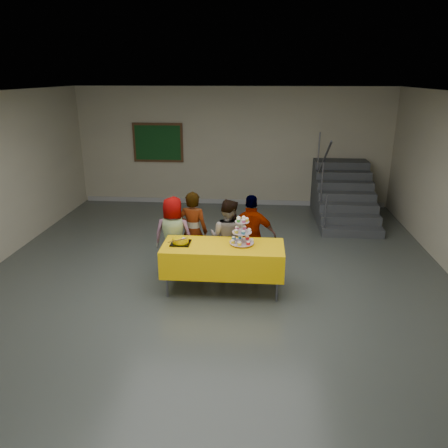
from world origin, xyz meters
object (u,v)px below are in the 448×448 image
at_px(staircase, 342,197).
at_px(schoolchild_b, 193,231).
at_px(schoolchild_c, 228,238).
at_px(bear_cake, 181,240).
at_px(schoolchild_a, 173,236).
at_px(cupcake_stand, 242,233).
at_px(noticeboard, 158,143).
at_px(bake_table, 223,258).
at_px(schoolchild_d, 252,236).

bearing_deg(staircase, schoolchild_b, -133.31).
distance_m(schoolchild_b, schoolchild_c, 0.64).
height_order(bear_cake, schoolchild_a, schoolchild_a).
bearing_deg(bear_cake, cupcake_stand, 3.03).
bearing_deg(noticeboard, schoolchild_c, -63.71).
xyz_separation_m(schoolchild_a, schoolchild_b, (0.31, 0.18, 0.03)).
distance_m(staircase, noticeboard, 4.83).
height_order(cupcake_stand, bear_cake, cupcake_stand).
bearing_deg(noticeboard, bake_table, -66.86).
bearing_deg(schoolchild_d, schoolchild_c, 8.32).
bearing_deg(schoolchild_a, schoolchild_b, -147.02).
bearing_deg(schoolchild_d, bear_cake, 30.79).
distance_m(schoolchild_a, schoolchild_b, 0.36).
bearing_deg(schoolchild_a, staircase, -132.30).
bearing_deg(schoolchild_c, schoolchild_b, 3.12).
distance_m(cupcake_stand, schoolchild_b, 1.14).
bearing_deg(cupcake_stand, schoolchild_b, 141.67).
relative_size(bear_cake, schoolchild_c, 0.27).
bearing_deg(schoolchild_a, schoolchild_d, -174.72).
distance_m(cupcake_stand, staircase, 4.61).
height_order(schoolchild_a, noticeboard, noticeboard).
xyz_separation_m(schoolchild_d, staircase, (2.11, 3.42, -0.21)).
bearing_deg(bake_table, staircase, 58.04).
distance_m(bake_table, schoolchild_c, 0.61).
xyz_separation_m(bake_table, schoolchild_b, (-0.58, 0.76, 0.15)).
distance_m(bake_table, bear_cake, 0.72).
xyz_separation_m(schoolchild_b, schoolchild_d, (1.01, -0.11, -0.01)).
bearing_deg(bake_table, cupcake_stand, 13.57).
xyz_separation_m(bake_table, staircase, (2.54, 4.06, -0.07)).
distance_m(cupcake_stand, noticeboard, 5.43).
distance_m(schoolchild_d, noticeboard, 5.03).
bearing_deg(schoolchild_b, schoolchild_d, -179.07).
xyz_separation_m(bear_cake, staircase, (3.20, 4.05, -0.34)).
bearing_deg(schoolchild_d, schoolchild_a, 4.10).
bearing_deg(schoolchild_a, cupcake_stand, 158.98).
distance_m(schoolchild_b, staircase, 4.55).
relative_size(bake_table, staircase, 0.78).
distance_m(schoolchild_a, staircase, 4.89).
height_order(bear_cake, noticeboard, noticeboard).
distance_m(schoolchild_c, noticeboard, 4.89).
bearing_deg(schoolchild_c, schoolchild_d, -154.70).
bearing_deg(schoolchild_b, bake_table, 134.76).
relative_size(bear_cake, staircase, 0.15).
bearing_deg(bear_cake, schoolchild_d, 29.81).
distance_m(schoolchild_a, noticeboard, 4.58).
height_order(cupcake_stand, schoolchild_a, schoolchild_a).
bearing_deg(schoolchild_c, cupcake_stand, 133.90).
xyz_separation_m(bake_table, cupcake_stand, (0.29, 0.07, 0.39)).
relative_size(schoolchild_b, schoolchild_d, 1.01).
relative_size(schoolchild_d, staircase, 0.59).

